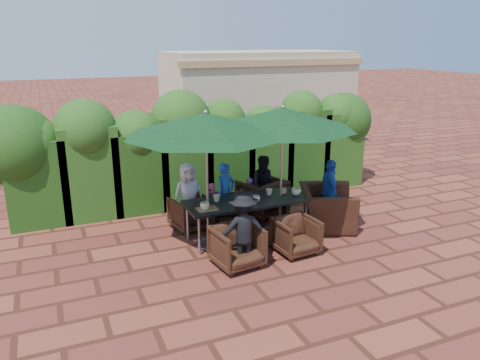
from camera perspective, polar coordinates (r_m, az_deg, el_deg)
name	(u,v)px	position (r m, az deg, el deg)	size (l,w,h in m)	color
ground	(244,237)	(8.92, 0.46, -6.94)	(80.00, 80.00, 0.00)	brown
dining_table	(247,204)	(8.64, 0.90, -2.91)	(2.31, 0.90, 0.75)	black
umbrella_left	(206,124)	(7.94, -4.17, 6.77)	(2.78, 2.78, 2.46)	gray
umbrella_right	(283,119)	(8.55, 5.22, 7.47)	(2.70, 2.70, 2.46)	gray
chair_far_left	(190,211)	(9.24, -6.08, -3.77)	(0.69, 0.65, 0.71)	black
chair_far_mid	(227,202)	(9.66, -1.55, -2.71)	(0.71, 0.66, 0.73)	black
chair_far_right	(262,195)	(9.87, 2.73, -1.89)	(0.83, 0.78, 0.86)	black
chair_near_left	(237,245)	(7.70, -0.34, -7.88)	(0.73, 0.69, 0.75)	black
chair_near_right	(296,234)	(8.21, 6.88, -6.58)	(0.68, 0.63, 0.70)	black
chair_end_right	(327,201)	(9.40, 10.57, -2.56)	(1.19, 0.77, 1.04)	black
adult_far_left	(188,195)	(9.29, -6.31, -1.81)	(0.63, 0.38, 1.28)	silver
adult_far_mid	(226,193)	(9.38, -1.73, -1.64)	(0.45, 0.36, 1.24)	#2153B4
adult_far_right	(265,186)	(9.81, 3.04, -0.70)	(0.62, 0.38, 1.28)	black
adult_near_left	(243,230)	(7.58, 0.41, -6.07)	(0.83, 0.38, 1.29)	black
adult_end_right	(329,192)	(9.55, 10.85, -1.40)	(0.77, 0.38, 1.31)	#2153B4
child_left	(213,203)	(9.50, -3.33, -2.79)	(0.29, 0.24, 0.81)	#E4508D
child_right	(250,197)	(9.83, 1.29, -2.07)	(0.30, 0.24, 0.82)	purple
pedestrian_a	(233,144)	(12.82, -0.82, 4.35)	(1.53, 0.55, 1.64)	#217B2B
pedestrian_b	(271,137)	(13.48, 3.85, 5.25)	(0.86, 0.52, 1.79)	#E4508D
pedestrian_c	(288,137)	(13.89, 5.84, 5.24)	(1.05, 0.48, 1.64)	#9999A1
cup_a	(205,206)	(8.14, -4.32, -3.17)	(0.17, 0.17, 0.13)	beige
cup_b	(217,198)	(8.54, -2.88, -2.20)	(0.13, 0.13, 0.12)	beige
cup_c	(256,199)	(8.50, 1.95, -2.30)	(0.15, 0.15, 0.12)	beige
cup_d	(269,192)	(8.89, 3.56, -1.45)	(0.13, 0.13, 0.12)	beige
cup_e	(296,192)	(8.93, 6.83, -1.41)	(0.17, 0.17, 0.14)	beige
ketchup_bottle	(237,196)	(8.59, -0.35, -1.91)	(0.04, 0.04, 0.17)	#B20C0A
sauce_bottle	(241,194)	(8.67, 0.12, -1.73)	(0.04, 0.04, 0.17)	#4C230C
serving_tray	(207,209)	(8.16, -4.04, -3.54)	(0.35, 0.25, 0.02)	olive
number_block_left	(242,199)	(8.52, 0.20, -2.30)	(0.12, 0.06, 0.10)	tan
number_block_right	(283,191)	(8.99, 5.27, -1.34)	(0.12, 0.06, 0.10)	tan
hedge_wall	(193,144)	(10.50, -5.76, 4.37)	(9.10, 1.60, 2.56)	#18330E
building	(257,100)	(16.10, 2.07, 9.74)	(6.20, 3.08, 3.20)	beige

